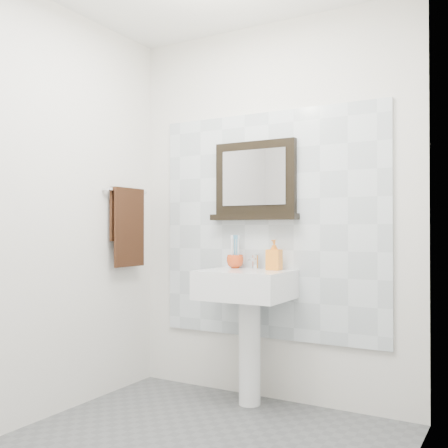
# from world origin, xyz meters

# --- Properties ---
(back_wall) EXTENTS (2.00, 0.01, 2.50)m
(back_wall) POSITION_xyz_m (0.00, 1.10, 1.25)
(back_wall) COLOR silver
(back_wall) RESTS_ON ground
(left_wall) EXTENTS (0.01, 2.20, 2.50)m
(left_wall) POSITION_xyz_m (-1.00, 0.00, 1.25)
(left_wall) COLOR silver
(left_wall) RESTS_ON ground
(right_wall) EXTENTS (0.01, 2.20, 2.50)m
(right_wall) POSITION_xyz_m (1.00, 0.00, 1.25)
(right_wall) COLOR silver
(right_wall) RESTS_ON ground
(splashback) EXTENTS (1.60, 0.02, 1.50)m
(splashback) POSITION_xyz_m (0.00, 1.09, 1.15)
(splashback) COLOR silver
(splashback) RESTS_ON back_wall
(pedestal_sink) EXTENTS (0.55, 0.44, 0.96)m
(pedestal_sink) POSITION_xyz_m (-0.06, 0.87, 0.68)
(pedestal_sink) COLOR white
(pedestal_sink) RESTS_ON ground
(toothbrush_cup) EXTENTS (0.12, 0.12, 0.09)m
(toothbrush_cup) POSITION_xyz_m (-0.21, 1.00, 0.90)
(toothbrush_cup) COLOR #CE4318
(toothbrush_cup) RESTS_ON pedestal_sink
(toothbrushes) EXTENTS (0.05, 0.04, 0.21)m
(toothbrushes) POSITION_xyz_m (-0.21, 1.01, 0.98)
(toothbrushes) COLOR white
(toothbrushes) RESTS_ON toothbrush_cup
(soap_dispenser) EXTENTS (0.09, 0.10, 0.19)m
(soap_dispenser) POSITION_xyz_m (0.08, 0.98, 0.96)
(soap_dispenser) COLOR #EF5B1C
(soap_dispenser) RESTS_ON pedestal_sink
(framed_mirror) EXTENTS (0.62, 0.11, 0.53)m
(framed_mirror) POSITION_xyz_m (-0.09, 1.06, 1.43)
(framed_mirror) COLOR black
(framed_mirror) RESTS_ON back_wall
(towel_bar) EXTENTS (0.07, 0.40, 0.03)m
(towel_bar) POSITION_xyz_m (-0.95, 0.77, 1.39)
(towel_bar) COLOR silver
(towel_bar) RESTS_ON left_wall
(hand_towel) EXTENTS (0.06, 0.30, 0.55)m
(hand_towel) POSITION_xyz_m (-0.94, 0.77, 1.18)
(hand_towel) COLOR black
(hand_towel) RESTS_ON towel_bar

